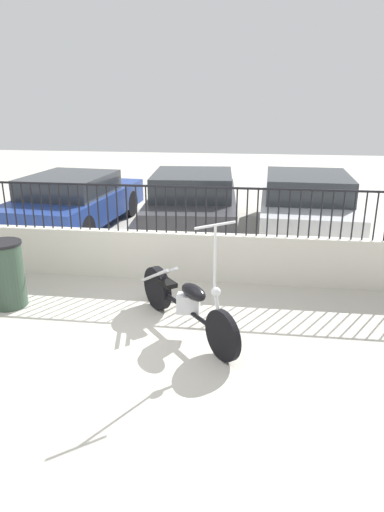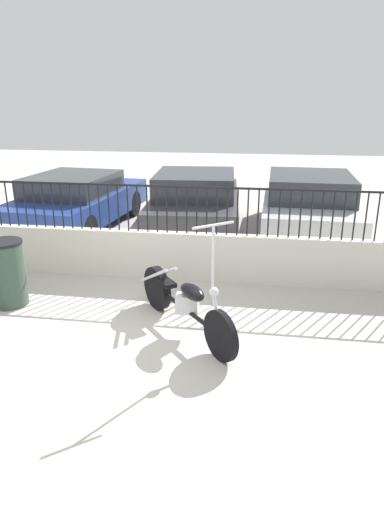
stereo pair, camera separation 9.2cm
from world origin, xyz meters
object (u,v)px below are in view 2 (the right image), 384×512
at_px(trash_bin, 7,273).
at_px(car_dark_grey, 196,202).
at_px(motorcycle_black, 181,300).
at_px(car_blue, 77,200).
at_px(car_silver, 308,204).

bearing_deg(trash_bin, car_dark_grey, 63.05).
xyz_separation_m(motorcycle_black, car_blue, (-3.14, 4.40, 0.25)).
relative_size(car_dark_grey, car_silver, 0.96).
xyz_separation_m(motorcycle_black, car_dark_grey, (-0.45, 4.48, 0.29)).
xyz_separation_m(motorcycle_black, car_silver, (1.96, 4.55, 0.29)).
xyz_separation_m(trash_bin, car_blue, (-0.58, 4.07, 0.16)).
bearing_deg(motorcycle_black, car_silver, 117.33).
bearing_deg(car_dark_grey, trash_bin, 149.05).
bearing_deg(car_blue, car_dark_grey, -82.76).
bearing_deg(car_silver, trash_bin, 134.76).
bearing_deg(car_dark_grey, car_blue, 87.71).
distance_m(motorcycle_black, car_blue, 5.41).
distance_m(trash_bin, car_blue, 4.11).
bearing_deg(car_blue, trash_bin, -166.40).
xyz_separation_m(trash_bin, car_silver, (4.52, 4.23, 0.20)).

